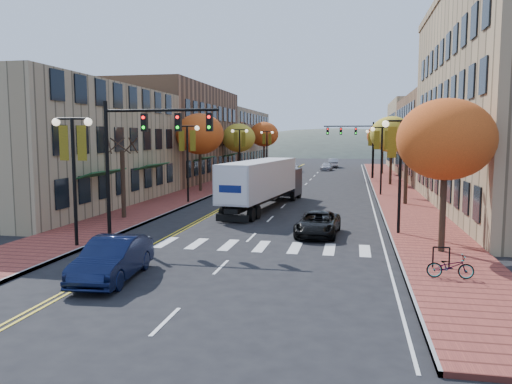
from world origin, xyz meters
The scene contains 32 objects.
ground centered at (0.00, 0.00, 0.00)m, with size 200.00×200.00×0.00m, color black.
sidewalk_left centered at (-9.00, 32.50, 0.07)m, with size 4.00×85.00×0.15m, color brown.
sidewalk_right centered at (9.00, 32.50, 0.07)m, with size 4.00×85.00×0.15m, color brown.
building_left_near centered at (-17.00, 13.00, 4.50)m, with size 12.00×22.00×9.00m, color #9E8966.
building_left_mid centered at (-17.00, 36.00, 5.50)m, with size 12.00×24.00×11.00m, color brown.
building_left_far centered at (-17.00, 61.00, 4.75)m, with size 12.00×26.00×9.50m, color #9E8966.
building_right_mid centered at (18.50, 42.00, 5.00)m, with size 15.00×24.00×10.00m, color brown.
building_right_far centered at (18.50, 64.00, 5.50)m, with size 15.00×20.00×11.00m, color #9E8966.
tree_left_a centered at (-9.00, 8.00, 2.25)m, with size 0.28×0.28×4.20m.
tree_left_b centered at (-9.00, 24.00, 5.45)m, with size 4.48×4.48×7.21m.
tree_left_c centered at (-9.00, 40.00, 5.05)m, with size 4.16×4.16×6.69m.
tree_left_d centered at (-9.00, 58.00, 5.60)m, with size 4.61×4.61×7.42m.
tree_right_a centered at (9.00, 2.00, 5.05)m, with size 4.16×4.16×6.69m.
tree_right_b centered at (9.00, 18.00, 2.25)m, with size 0.28×0.28×4.20m.
tree_right_c centered at (9.00, 34.00, 5.45)m, with size 4.48×4.48×7.21m.
tree_right_d centered at (9.00, 50.00, 5.29)m, with size 4.35×4.35×7.00m.
lamp_left_a centered at (-7.50, 0.00, 4.29)m, with size 1.96×0.36×6.05m.
lamp_left_b centered at (-7.50, 16.00, 4.29)m, with size 1.96×0.36×6.05m.
lamp_left_c centered at (-7.50, 34.00, 4.29)m, with size 1.96×0.36×6.05m.
lamp_left_d centered at (-7.50, 52.00, 4.29)m, with size 1.96×0.36×6.05m.
lamp_right_a centered at (7.50, 6.00, 4.29)m, with size 1.96×0.36×6.05m.
lamp_right_b centered at (7.50, 24.00, 4.29)m, with size 1.96×0.36×6.05m.
lamp_right_c centered at (7.50, 42.00, 4.29)m, with size 1.96×0.36×6.05m.
traffic_mast_near centered at (-5.48, 3.00, 4.92)m, with size 6.10×0.35×7.00m.
traffic_mast_far centered at (5.48, 42.00, 4.92)m, with size 6.10×0.34×7.00m.
semi_truck centered at (-1.17, 14.49, 2.06)m, with size 3.99×14.25×3.52m.
navy_sedan centered at (-3.42, -4.41, 0.77)m, with size 1.62×4.66×1.53m, color black.
black_suv centered at (3.33, 5.25, 0.63)m, with size 2.08×4.52×1.26m, color black.
car_far_white centered at (-3.75, 51.56, 0.81)m, with size 1.90×4.73×1.61m, color silver.
car_far_silver centered at (1.01, 57.12, 0.58)m, with size 1.63×4.01×1.16m, color #A8A7AF.
car_far_oncoming centered at (1.74, 65.07, 0.77)m, with size 1.63×4.69×1.54m, color #A3A3AA.
bicycle centered at (8.58, -2.43, 0.58)m, with size 0.57×1.62×0.85m, color gray.
Camera 1 is at (5.10, -20.82, 5.17)m, focal length 35.00 mm.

